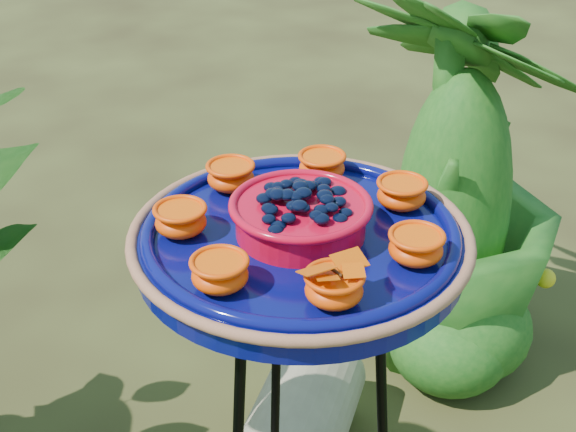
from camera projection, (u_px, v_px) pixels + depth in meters
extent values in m
torus|color=black|center=(300.00, 264.00, 1.06)|extent=(0.28, 0.28, 0.02)
cylinder|color=black|center=(275.00, 422.00, 1.38)|extent=(0.03, 0.08, 0.84)
cylinder|color=#070A54|center=(300.00, 245.00, 1.04)|extent=(0.49, 0.49, 0.04)
torus|color=#AD744E|center=(300.00, 234.00, 1.03)|extent=(0.45, 0.45, 0.02)
torus|color=#070A54|center=(300.00, 231.00, 1.03)|extent=(0.41, 0.41, 0.02)
cylinder|color=red|center=(301.00, 219.00, 1.02)|extent=(0.19, 0.19, 0.04)
torus|color=red|center=(301.00, 205.00, 1.01)|extent=(0.18, 0.18, 0.01)
ellipsoid|color=black|center=(301.00, 201.00, 1.01)|extent=(0.15, 0.15, 0.03)
ellipsoid|color=#FF4C02|center=(401.00, 196.00, 1.08)|extent=(0.07, 0.07, 0.03)
cylinder|color=#E74C04|center=(402.00, 185.00, 1.07)|extent=(0.06, 0.06, 0.01)
ellipsoid|color=#FF4C02|center=(322.00, 168.00, 1.15)|extent=(0.07, 0.07, 0.03)
cylinder|color=#E74C04|center=(322.00, 158.00, 1.15)|extent=(0.06, 0.06, 0.01)
ellipsoid|color=#FF4C02|center=(231.00, 178.00, 1.13)|extent=(0.07, 0.07, 0.03)
cylinder|color=#E74C04|center=(230.00, 168.00, 1.12)|extent=(0.06, 0.06, 0.01)
ellipsoid|color=#FF4C02|center=(181.00, 222.00, 1.02)|extent=(0.07, 0.07, 0.03)
cylinder|color=#E74C04|center=(180.00, 211.00, 1.02)|extent=(0.06, 0.06, 0.01)
ellipsoid|color=#FF4C02|center=(220.00, 276.00, 0.92)|extent=(0.07, 0.07, 0.03)
cylinder|color=#E74C04|center=(219.00, 264.00, 0.91)|extent=(0.06, 0.06, 0.01)
ellipsoid|color=#FF4C02|center=(334.00, 290.00, 0.90)|extent=(0.07, 0.07, 0.03)
cylinder|color=#E74C04|center=(334.00, 278.00, 0.89)|extent=(0.06, 0.06, 0.01)
ellipsoid|color=#FF4C02|center=(416.00, 249.00, 0.97)|extent=(0.07, 0.07, 0.03)
cylinder|color=#E74C04|center=(417.00, 238.00, 0.96)|extent=(0.06, 0.06, 0.01)
cylinder|color=black|center=(335.00, 271.00, 0.88)|extent=(0.01, 0.03, 0.00)
cube|color=orange|center=(316.00, 269.00, 0.88)|extent=(0.04, 0.03, 0.01)
cube|color=orange|center=(350.00, 260.00, 0.89)|extent=(0.04, 0.03, 0.01)
imported|color=#174E15|center=(455.00, 181.00, 1.98)|extent=(0.73, 0.73, 0.99)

